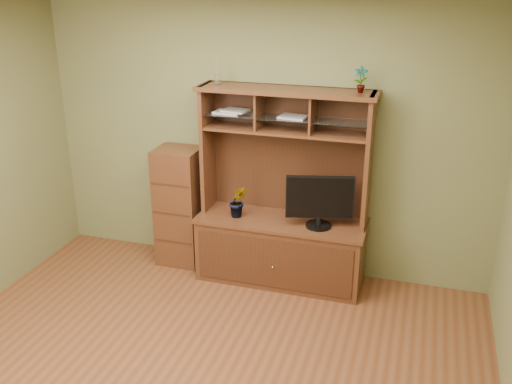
% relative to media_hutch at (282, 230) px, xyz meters
% --- Properties ---
extents(room, '(4.54, 4.04, 2.74)m').
position_rel_media_hutch_xyz_m(room, '(-0.26, -1.73, 0.83)').
color(room, brown).
rests_on(room, ground).
extents(media_hutch, '(1.66, 0.61, 1.90)m').
position_rel_media_hutch_xyz_m(media_hutch, '(0.00, 0.00, 0.00)').
color(media_hutch, '#492715').
rests_on(media_hutch, room).
extents(monitor, '(0.62, 0.24, 0.50)m').
position_rel_media_hutch_xyz_m(monitor, '(0.38, -0.08, 0.39)').
color(monitor, black).
rests_on(monitor, media_hutch).
extents(orchid_plant, '(0.21, 0.19, 0.32)m').
position_rel_media_hutch_xyz_m(orchid_plant, '(-0.42, -0.08, 0.29)').
color(orchid_plant, '#2B6021').
rests_on(orchid_plant, media_hutch).
extents(top_plant, '(0.13, 0.10, 0.23)m').
position_rel_media_hutch_xyz_m(top_plant, '(0.66, 0.08, 1.49)').
color(top_plant, '#386623').
rests_on(top_plant, media_hutch).
extents(reed_diffuser, '(0.05, 0.05, 0.26)m').
position_rel_media_hutch_xyz_m(reed_diffuser, '(-0.66, 0.08, 1.48)').
color(reed_diffuser, silver).
rests_on(reed_diffuser, media_hutch).
extents(magazines, '(0.90, 0.23, 0.04)m').
position_rel_media_hutch_xyz_m(magazines, '(-0.33, 0.08, 1.13)').
color(magazines, '#BCBBC1').
rests_on(magazines, media_hutch).
extents(side_cabinet, '(0.44, 0.40, 1.24)m').
position_rel_media_hutch_xyz_m(side_cabinet, '(-1.10, 0.05, 0.10)').
color(side_cabinet, '#492715').
rests_on(side_cabinet, room).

